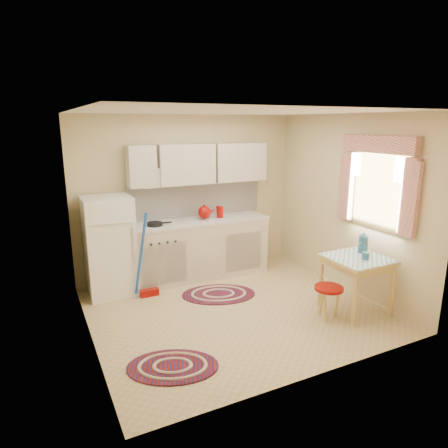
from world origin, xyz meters
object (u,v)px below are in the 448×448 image
Objects in this scene: base_cabinets at (197,250)px; stool at (328,303)px; fridge at (109,246)px; table at (356,284)px.

base_cabinets reaches higher than stool.
base_cabinets is 2.24m from stool.
stool is (2.25, -1.98, -0.49)m from fridge.
stool is (-0.46, -0.02, -0.15)m from table.
table is at bearing -35.90° from fridge.
table reaches higher than stool.
table is 1.71× the size of stool.
stool is at bearing -177.61° from table.
base_cabinets is 5.36× the size of stool.
table is at bearing -55.68° from base_cabinets.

